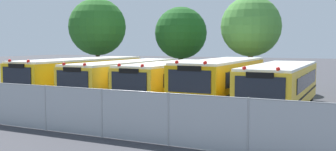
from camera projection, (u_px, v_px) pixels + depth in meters
The scene contains 11 objects.
ground_plane at pixel (170, 102), 23.25m from camera, with size 160.00×160.00×0.00m, color #38383D.
school_bus_0 at pixel (82, 75), 25.84m from camera, with size 2.78×11.10×2.65m.
school_bus_1 at pixel (125, 78), 24.52m from camera, with size 2.62×10.66×2.53m.
school_bus_2 at pixel (170, 80), 23.21m from camera, with size 2.49×9.65×2.52m.
school_bus_3 at pixel (222, 80), 21.90m from camera, with size 2.62×9.95×2.73m.
school_bus_4 at pixel (281, 85), 20.23m from camera, with size 2.68×9.79×2.55m.
tree_0 at pixel (96, 27), 35.44m from camera, with size 5.20×5.20×7.63m.
tree_1 at pixel (180, 32), 34.68m from camera, with size 4.62×4.62×6.77m.
tree_2 at pixel (252, 25), 29.38m from camera, with size 4.57×4.57×7.10m.
chainlink_fence at pixel (73, 110), 14.97m from camera, with size 19.19×0.07×1.83m.
traffic_cone at pixel (209, 129), 14.30m from camera, with size 0.52×0.52×0.69m, color #EA5914.
Camera 1 is at (9.89, -20.82, 3.46)m, focal length 41.62 mm.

